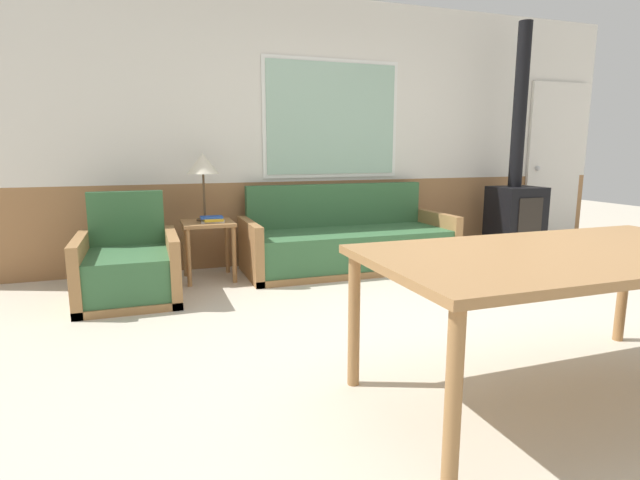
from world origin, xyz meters
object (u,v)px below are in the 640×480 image
(couch, at_px, (348,245))
(side_table, at_px, (208,233))
(table_lamp, at_px, (203,165))
(armchair, at_px, (129,269))
(dining_table, at_px, (569,263))
(wood_stove, at_px, (516,197))

(couch, relative_size, side_table, 3.85)
(table_lamp, bearing_deg, couch, -5.01)
(couch, xyz_separation_m, side_table, (-1.37, 0.04, 0.18))
(table_lamp, bearing_deg, armchair, -143.66)
(dining_table, bearing_deg, table_lamp, 115.12)
(table_lamp, distance_m, wood_stove, 3.40)
(table_lamp, relative_size, wood_stove, 0.25)
(armchair, height_order, table_lamp, table_lamp)
(dining_table, bearing_deg, wood_stove, 53.40)
(armchair, distance_m, dining_table, 3.16)
(couch, distance_m, table_lamp, 1.60)
(couch, xyz_separation_m, dining_table, (-0.03, -2.77, 0.42))
(armchair, height_order, dining_table, armchair)
(couch, relative_size, armchair, 2.44)
(couch, distance_m, wood_stove, 2.03)
(side_table, bearing_deg, wood_stove, -1.62)
(table_lamp, height_order, dining_table, table_lamp)
(side_table, bearing_deg, armchair, -148.89)
(table_lamp, bearing_deg, wood_stove, -2.97)
(armchair, xyz_separation_m, side_table, (0.68, 0.41, 0.19))
(couch, bearing_deg, wood_stove, -1.55)
(dining_table, xyz_separation_m, wood_stove, (2.02, 2.71, 0.00))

